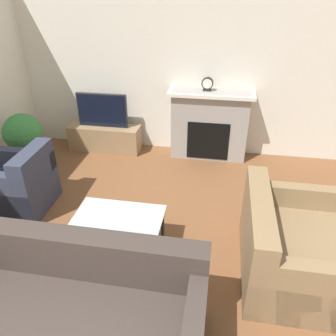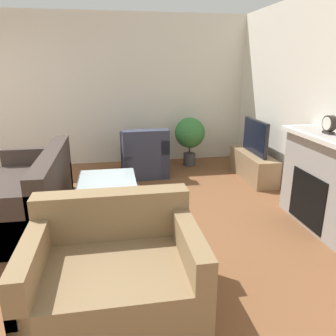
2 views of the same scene
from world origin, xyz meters
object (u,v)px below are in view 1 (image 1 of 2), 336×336
potted_plant (23,135)px  mantel_clock (207,84)px  couch_sectional (75,316)px  armchair_by_window (15,187)px  coffee_table (116,225)px  couch_loveseat (291,249)px  tv (102,110)px

potted_plant → mantel_clock: size_ratio=4.38×
couch_sectional → mantel_clock: bearing=77.8°
couch_sectional → armchair_by_window: same height
couch_sectional → coffee_table: size_ratio=2.18×
couch_sectional → mantel_clock: mantel_clock is taller
couch_sectional → armchair_by_window: 2.16m
couch_loveseat → potted_plant: potted_plant is taller
coffee_table → potted_plant: bearing=141.1°
tv → armchair_by_window: (-0.55, -1.76, -0.40)m
coffee_table → couch_loveseat: bearing=2.2°
tv → couch_sectional: (0.93, -3.33, -0.42)m
coffee_table → mantel_clock: mantel_clock is taller
armchair_by_window → potted_plant: size_ratio=1.02×
couch_loveseat → mantel_clock: 2.74m
couch_loveseat → potted_plant: bearing=68.1°
tv → armchair_by_window: 1.88m
armchair_by_window → potted_plant: potted_plant is taller
potted_plant → couch_loveseat: bearing=-21.9°
couch_sectional → potted_plant: 3.08m
couch_sectional → armchair_by_window: bearing=133.2°
armchair_by_window → potted_plant: 1.00m
couch_sectional → mantel_clock: 3.60m
couch_sectional → tv: bearing=105.5°
coffee_table → mantel_clock: 2.67m
couch_loveseat → armchair_by_window: (-3.23, 0.55, 0.01)m
tv → coffee_table: (0.96, -2.37, -0.30)m
tv → mantel_clock: size_ratio=4.06×
couch_sectional → coffee_table: (0.04, 0.96, 0.11)m
tv → coffee_table: bearing=-67.9°
coffee_table → mantel_clock: size_ratio=4.46×
couch_sectional → potted_plant: bearing=126.6°
couch_sectional → potted_plant: (-1.83, 2.46, 0.30)m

